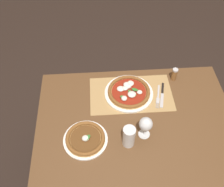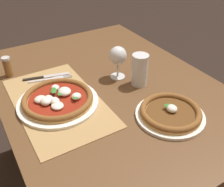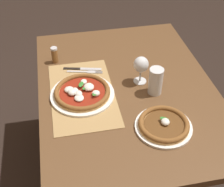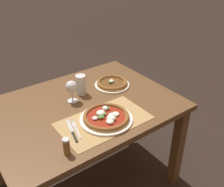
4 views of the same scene
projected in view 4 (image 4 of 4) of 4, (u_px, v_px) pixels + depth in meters
name	position (u px, v px, depth m)	size (l,w,h in m)	color
ground_plane	(88.00, 181.00, 2.14)	(24.00, 24.00, 0.00)	black
dining_table	(84.00, 117.00, 1.82)	(1.25, 0.92, 0.74)	brown
paper_placemat	(104.00, 121.00, 1.60)	(0.55, 0.32, 0.00)	#A88451
pizza_near	(106.00, 117.00, 1.60)	(0.33, 0.33, 0.05)	white
pizza_far	(112.00, 83.00, 1.98)	(0.26, 0.26, 0.05)	white
wine_glass	(71.00, 88.00, 1.75)	(0.08, 0.08, 0.16)	silver
pint_glass	(81.00, 85.00, 1.85)	(0.07, 0.07, 0.15)	silver
fork	(75.00, 128.00, 1.53)	(0.06, 0.20, 0.00)	#B7B7BC
knife	(72.00, 131.00, 1.51)	(0.07, 0.21, 0.01)	black
pepper_shaker	(67.00, 146.00, 1.33)	(0.04, 0.04, 0.10)	brown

